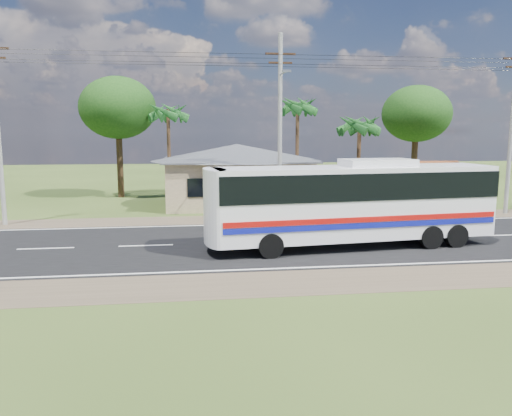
{
  "coord_description": "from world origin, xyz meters",
  "views": [
    {
      "loc": [
        -2.33,
        -23.29,
        5.34
      ],
      "look_at": [
        0.84,
        1.0,
        1.54
      ],
      "focal_mm": 35.0,
      "sensor_mm": 36.0,
      "label": 1
    }
  ],
  "objects": [
    {
      "name": "ground",
      "position": [
        0.0,
        0.0,
        0.0
      ],
      "size": [
        120.0,
        120.0,
        0.0
      ],
      "primitive_type": "plane",
      "color": "#2E4217",
      "rests_on": "ground"
    },
    {
      "name": "road",
      "position": [
        0.0,
        0.0,
        0.01
      ],
      "size": [
        120.0,
        16.0,
        0.03
      ],
      "color": "black",
      "rests_on": "ground"
    },
    {
      "name": "house",
      "position": [
        1.0,
        13.0,
        2.64
      ],
      "size": [
        12.4,
        10.0,
        5.0
      ],
      "color": "tan",
      "rests_on": "ground"
    },
    {
      "name": "waiting_shed",
      "position": [
        13.0,
        8.5,
        2.73
      ],
      "size": [
        5.2,
        4.48,
        3.35
      ],
      "color": "#3A2415",
      "rests_on": "ground"
    },
    {
      "name": "concrete_barrier",
      "position": [
        12.0,
        5.6,
        0.45
      ],
      "size": [
        7.0,
        0.3,
        0.9
      ],
      "primitive_type": "cube",
      "color": "#9E9E99",
      "rests_on": "ground"
    },
    {
      "name": "utility_poles",
      "position": [
        2.67,
        6.49,
        5.77
      ],
      "size": [
        32.8,
        2.22,
        11.0
      ],
      "color": "#9E9E99",
      "rests_on": "ground"
    },
    {
      "name": "palm_near",
      "position": [
        9.5,
        11.0,
        5.71
      ],
      "size": [
        2.8,
        2.8,
        6.7
      ],
      "color": "#47301E",
      "rests_on": "ground"
    },
    {
      "name": "palm_mid",
      "position": [
        6.0,
        15.5,
        7.16
      ],
      "size": [
        2.8,
        2.8,
        8.2
      ],
      "color": "#47301E",
      "rests_on": "ground"
    },
    {
      "name": "palm_far",
      "position": [
        -4.0,
        16.0,
        6.68
      ],
      "size": [
        2.8,
        2.8,
        7.7
      ],
      "color": "#47301E",
      "rests_on": "ground"
    },
    {
      "name": "tree_behind_house",
      "position": [
        -8.0,
        18.0,
        7.12
      ],
      "size": [
        6.0,
        6.0,
        9.61
      ],
      "color": "#47301E",
      "rests_on": "ground"
    },
    {
      "name": "tree_behind_shed",
      "position": [
        16.0,
        16.0,
        6.68
      ],
      "size": [
        5.6,
        5.6,
        9.02
      ],
      "color": "#47301E",
      "rests_on": "ground"
    },
    {
      "name": "coach_bus",
      "position": [
        5.12,
        -1.34,
        2.32
      ],
      "size": [
        13.27,
        4.07,
        4.06
      ],
      "rotation": [
        0.0,
        0.0,
        0.1
      ],
      "color": "white",
      "rests_on": "ground"
    },
    {
      "name": "motorcycle",
      "position": [
        1.9,
        7.83,
        0.45
      ],
      "size": [
        1.82,
        0.96,
        0.91
      ],
      "primitive_type": "imported",
      "rotation": [
        0.0,
        0.0,
        1.79
      ],
      "color": "black",
      "rests_on": "ground"
    }
  ]
}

